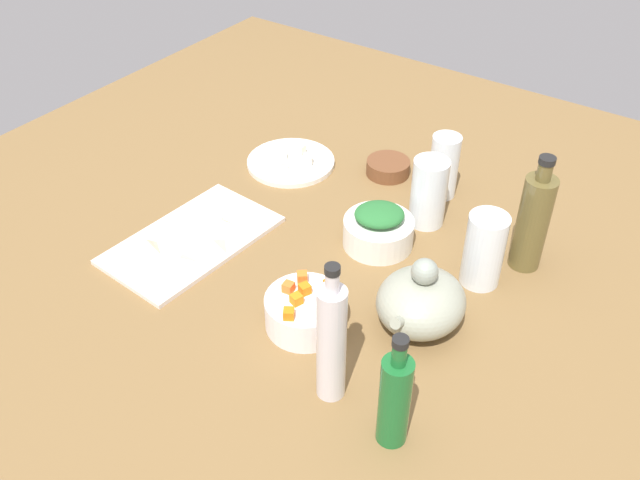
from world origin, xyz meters
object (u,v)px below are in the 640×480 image
bowl_greens (378,232)px  bottle_1 (395,399)px  teapot (421,301)px  bowl_carrots (305,312)px  drinking_glass_1 (444,166)px  drinking_glass_0 (484,250)px  bottle_0 (533,221)px  bottle_2 (331,342)px  cutting_board (192,240)px  drinking_glass_2 (429,192)px  plate_tofu (291,162)px  bowl_small_side (388,167)px

bowl_greens → bottle_1: size_ratio=0.67×
teapot → bowl_carrots: bearing=-54.2°
bottle_1 → drinking_glass_1: bearing=-159.3°
teapot → drinking_glass_0: (-16.85, 3.92, 2.07)cm
bottle_0 → drinking_glass_0: bottle_0 is taller
bowl_carrots → bottle_2: bearing=51.0°
cutting_board → drinking_glass_0: size_ratio=2.33×
bowl_carrots → drinking_glass_1: bearing=179.0°
drinking_glass_1 → bowl_carrots: bearing=-1.0°
bowl_carrots → bottle_1: 27.82cm
bowl_greens → bottle_2: (37.00, 13.52, 8.52)cm
bowl_greens → drinking_glass_2: size_ratio=0.95×
teapot → bottle_0: (-26.45, 9.04, 5.06)cm
cutting_board → bowl_carrots: (5.93, 32.93, 2.62)cm
bowl_greens → drinking_glass_1: size_ratio=0.98×
drinking_glass_0 → plate_tofu: bearing=-103.2°
plate_tofu → bowl_small_side: size_ratio=2.06×
bottle_1 → bottle_2: bearing=-99.0°
drinking_glass_0 → drinking_glass_2: size_ratio=1.00×
bowl_small_side → plate_tofu: bearing=-65.3°
bowl_small_side → cutting_board: bearing=-23.7°
bottle_0 → bottle_2: size_ratio=0.92×
bowl_small_side → bottle_2: bottle_2 is taller
drinking_glass_1 → bowl_small_side: bearing=-91.7°
bottle_2 → bottle_1: bearing=81.0°
bottle_0 → bottle_1: bottle_0 is taller
bottle_0 → drinking_glass_1: (-12.46, -24.56, -3.18)cm
plate_tofu → bottle_1: (53.27, 58.68, 8.22)cm
teapot → bottle_0: 28.41cm
plate_tofu → bottle_1: bearing=47.8°
drinking_glass_1 → drinking_glass_0: bearing=41.4°
bowl_greens → teapot: (15.33, 17.75, 2.46)cm
drinking_glass_2 → bowl_small_side: bearing=-125.7°
drinking_glass_0 → drinking_glass_1: (-22.06, -19.44, -0.18)cm
drinking_glass_1 → bowl_greens: bearing=-5.4°
cutting_board → drinking_glass_1: 56.53cm
plate_tofu → bottle_2: bearing=42.1°
plate_tofu → bowl_carrots: 53.76cm
cutting_board → teapot: (-5.88, 49.32, 4.91)cm
cutting_board → plate_tofu: plate_tofu is taller
bowl_small_side → drinking_glass_2: size_ratio=0.67×
bowl_carrots → bottle_0: bearing=146.4°
bowl_greens → bottle_0: 29.96cm
bowl_carrots → plate_tofu: bearing=-140.5°
drinking_glass_2 → drinking_glass_1: bearing=-169.1°
drinking_glass_1 → drinking_glass_2: drinking_glass_2 is taller
bowl_greens → bowl_small_side: 26.74cm
bottle_1 → drinking_glass_1: size_ratio=1.45×
bottle_0 → plate_tofu: bearing=-93.1°
bowl_greens → drinking_glass_0: size_ratio=0.95×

